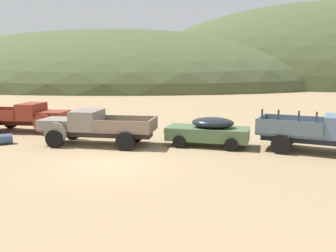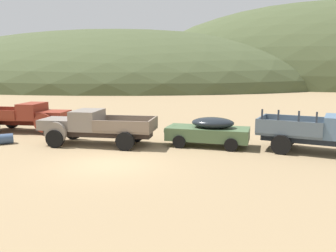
{
  "view_description": "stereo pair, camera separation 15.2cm",
  "coord_description": "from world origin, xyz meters",
  "px_view_note": "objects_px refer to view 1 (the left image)",
  "views": [
    {
      "loc": [
        5.2,
        -14.08,
        4.15
      ],
      "look_at": [
        1.84,
        3.96,
        1.09
      ],
      "focal_mm": 37.26,
      "sensor_mm": 36.0,
      "label": 1
    },
    {
      "loc": [
        5.35,
        -14.05,
        4.15
      ],
      "look_at": [
        1.84,
        3.96,
        1.09
      ],
      "focal_mm": 37.26,
      "sensor_mm": 36.0,
      "label": 2
    }
  ],
  "objects_px": {
    "truck_rust_red": "(31,117)",
    "oil_drum_foreground": "(4,139)",
    "truck_primer_gray": "(89,127)",
    "car_weathered_green": "(205,131)",
    "truck_chalk_blue": "(336,133)"
  },
  "relations": [
    {
      "from": "truck_rust_red",
      "to": "truck_chalk_blue",
      "type": "height_order",
      "value": "truck_chalk_blue"
    },
    {
      "from": "car_weathered_green",
      "to": "oil_drum_foreground",
      "type": "xyz_separation_m",
      "value": [
        -10.93,
        -1.65,
        -0.53
      ]
    },
    {
      "from": "truck_primer_gray",
      "to": "truck_chalk_blue",
      "type": "distance_m",
      "value": 12.66
    },
    {
      "from": "truck_primer_gray",
      "to": "truck_chalk_blue",
      "type": "height_order",
      "value": "truck_chalk_blue"
    },
    {
      "from": "truck_rust_red",
      "to": "truck_primer_gray",
      "type": "distance_m",
      "value": 6.08
    },
    {
      "from": "truck_rust_red",
      "to": "car_weathered_green",
      "type": "xyz_separation_m",
      "value": [
        11.61,
        -2.14,
        -0.19
      ]
    },
    {
      "from": "truck_primer_gray",
      "to": "car_weathered_green",
      "type": "relative_size",
      "value": 1.33
    },
    {
      "from": "truck_chalk_blue",
      "to": "truck_primer_gray",
      "type": "bearing_deg",
      "value": -163.7
    },
    {
      "from": "truck_rust_red",
      "to": "oil_drum_foreground",
      "type": "height_order",
      "value": "truck_rust_red"
    },
    {
      "from": "car_weathered_green",
      "to": "truck_chalk_blue",
      "type": "xyz_separation_m",
      "value": [
        6.38,
        -0.67,
        0.21
      ]
    },
    {
      "from": "truck_rust_red",
      "to": "oil_drum_foreground",
      "type": "xyz_separation_m",
      "value": [
        0.67,
        -3.79,
        -0.72
      ]
    },
    {
      "from": "truck_primer_gray",
      "to": "oil_drum_foreground",
      "type": "xyz_separation_m",
      "value": [
        -4.65,
        -0.85,
        -0.71
      ]
    },
    {
      "from": "truck_chalk_blue",
      "to": "truck_rust_red",
      "type": "bearing_deg",
      "value": -173.18
    },
    {
      "from": "truck_rust_red",
      "to": "truck_primer_gray",
      "type": "xyz_separation_m",
      "value": [
        5.32,
        -2.94,
        -0.01
      ]
    },
    {
      "from": "truck_primer_gray",
      "to": "car_weathered_green",
      "type": "xyz_separation_m",
      "value": [
        6.29,
        0.81,
        -0.18
      ]
    }
  ]
}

